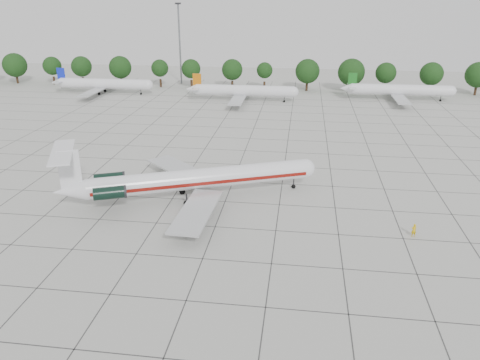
{
  "coord_description": "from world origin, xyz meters",
  "views": [
    {
      "loc": [
        10.56,
        -61.82,
        28.84
      ],
      "look_at": [
        2.21,
        0.18,
        3.5
      ],
      "focal_mm": 35.0,
      "sensor_mm": 36.0,
      "label": 1
    }
  ],
  "objects_px": {
    "bg_airliner_d": "(400,90)",
    "main_airliner": "(187,180)",
    "ground_crew": "(414,230)",
    "floodlight_mast": "(180,39)",
    "bg_airliner_b": "(104,84)",
    "bg_airliner_c": "(244,91)"
  },
  "relations": [
    {
      "from": "floodlight_mast",
      "to": "main_airliner",
      "type": "bearing_deg",
      "value": -75.11
    },
    {
      "from": "bg_airliner_b",
      "to": "bg_airliner_d",
      "type": "bearing_deg",
      "value": 1.48
    },
    {
      "from": "main_airliner",
      "to": "ground_crew",
      "type": "xyz_separation_m",
      "value": [
        30.86,
        -7.23,
        -2.32
      ]
    },
    {
      "from": "bg_airliner_b",
      "to": "floodlight_mast",
      "type": "xyz_separation_m",
      "value": [
        18.9,
        19.55,
        11.37
      ]
    },
    {
      "from": "bg_airliner_d",
      "to": "floodlight_mast",
      "type": "xyz_separation_m",
      "value": [
        -67.65,
        17.31,
        11.37
      ]
    },
    {
      "from": "ground_crew",
      "to": "bg_airliner_c",
      "type": "xyz_separation_m",
      "value": [
        -31.17,
        74.92,
        2.02
      ]
    },
    {
      "from": "ground_crew",
      "to": "floodlight_mast",
      "type": "bearing_deg",
      "value": -72.72
    },
    {
      "from": "floodlight_mast",
      "to": "bg_airliner_d",
      "type": "bearing_deg",
      "value": -14.35
    },
    {
      "from": "bg_airliner_c",
      "to": "bg_airliner_d",
      "type": "distance_m",
      "value": 44.06
    },
    {
      "from": "main_airliner",
      "to": "ground_crew",
      "type": "relative_size",
      "value": 21.02
    },
    {
      "from": "bg_airliner_b",
      "to": "bg_airliner_c",
      "type": "distance_m",
      "value": 43.3
    },
    {
      "from": "bg_airliner_b",
      "to": "bg_airliner_c",
      "type": "relative_size",
      "value": 1.0
    },
    {
      "from": "floodlight_mast",
      "to": "bg_airliner_c",
      "type": "bearing_deg",
      "value": -45.16
    },
    {
      "from": "bg_airliner_b",
      "to": "floodlight_mast",
      "type": "distance_m",
      "value": 29.47
    },
    {
      "from": "ground_crew",
      "to": "bg_airliner_d",
      "type": "height_order",
      "value": "bg_airliner_d"
    },
    {
      "from": "ground_crew",
      "to": "bg_airliner_b",
      "type": "xyz_separation_m",
      "value": [
        -74.21,
        79.66,
        2.02
      ]
    },
    {
      "from": "bg_airliner_d",
      "to": "floodlight_mast",
      "type": "distance_m",
      "value": 70.75
    },
    {
      "from": "bg_airliner_d",
      "to": "main_airliner",
      "type": "bearing_deg",
      "value": -120.05
    },
    {
      "from": "bg_airliner_c",
      "to": "ground_crew",
      "type": "bearing_deg",
      "value": -67.41
    },
    {
      "from": "bg_airliner_c",
      "to": "bg_airliner_d",
      "type": "xyz_separation_m",
      "value": [
        43.51,
        6.97,
        0.0
      ]
    },
    {
      "from": "ground_crew",
      "to": "floodlight_mast",
      "type": "relative_size",
      "value": 0.07
    },
    {
      "from": "main_airliner",
      "to": "bg_airliner_b",
      "type": "relative_size",
      "value": 1.32
    }
  ]
}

